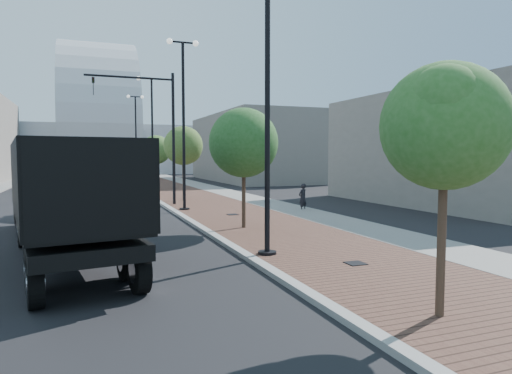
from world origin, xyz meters
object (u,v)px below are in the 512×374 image
object	(u,v)px
dark_car_mid	(58,182)
dump_truck	(55,201)
pedestrian	(303,198)
white_sedan	(67,200)

from	to	relation	value
dark_car_mid	dump_truck	bearing A→B (deg)	-93.20
dump_truck	dark_car_mid	distance (m)	26.19
dark_car_mid	pedestrian	world-z (taller)	pedestrian
white_sedan	dark_car_mid	xyz separation A→B (m)	(-1.34, 19.23, -0.12)
dark_car_mid	pedestrian	xyz separation A→B (m)	(13.38, -21.38, 0.03)
white_sedan	pedestrian	world-z (taller)	white_sedan
dump_truck	white_sedan	bearing A→B (deg)	80.30
white_sedan	dark_car_mid	size ratio (longest dim) A/B	0.98
white_sedan	pedestrian	distance (m)	12.22
white_sedan	dark_car_mid	distance (m)	19.28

